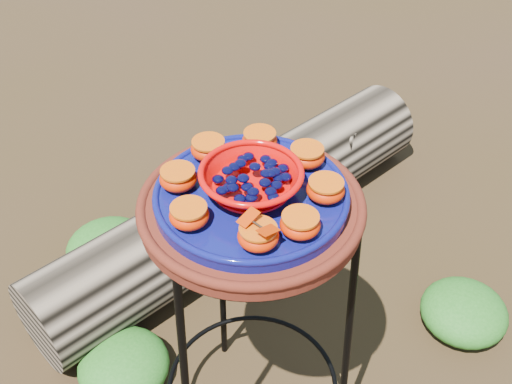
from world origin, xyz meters
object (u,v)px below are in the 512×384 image
object	(u,v)px
terracotta_saucer	(251,209)
cobalt_plate	(251,197)
red_bowl	(251,182)
plant_stand	(252,333)
driftwood_log	(241,205)

from	to	relation	value
terracotta_saucer	cobalt_plate	size ratio (longest dim) A/B	1.17
red_bowl	plant_stand	bearing A→B (deg)	0.00
cobalt_plate	driftwood_log	distance (m)	0.90
terracotta_saucer	driftwood_log	bearing A→B (deg)	72.30
plant_stand	terracotta_saucer	distance (m)	0.37
cobalt_plate	driftwood_log	bearing A→B (deg)	72.30
plant_stand	terracotta_saucer	bearing A→B (deg)	0.00
terracotta_saucer	driftwood_log	xyz separation A→B (m)	(0.20, 0.63, -0.58)
cobalt_plate	terracotta_saucer	bearing A→B (deg)	0.00
red_bowl	driftwood_log	xyz separation A→B (m)	(0.20, 0.63, -0.65)
cobalt_plate	driftwood_log	world-z (taller)	cobalt_plate
plant_stand	red_bowl	bearing A→B (deg)	0.00
plant_stand	driftwood_log	bearing A→B (deg)	72.30
driftwood_log	plant_stand	bearing A→B (deg)	-107.70
cobalt_plate	red_bowl	world-z (taller)	red_bowl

